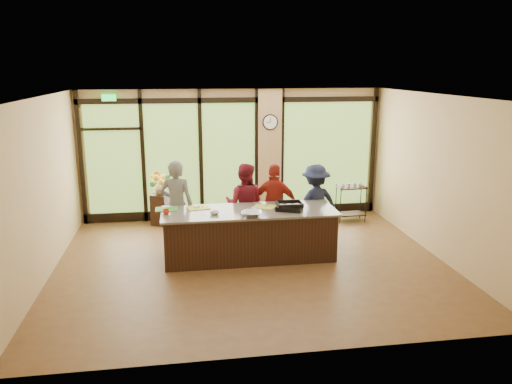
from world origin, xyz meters
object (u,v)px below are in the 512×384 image
object	(u,v)px
roasting_pan	(290,208)
flower_stand	(161,209)
cook_right	(315,203)
island_base	(249,235)
cook_left	(177,205)
bar_cart	(351,198)

from	to	relation	value
roasting_pan	flower_stand	bearing A→B (deg)	159.26
roasting_pan	cook_right	bearing A→B (deg)	73.10
island_base	cook_left	distance (m)	1.56
roasting_pan	bar_cart	xyz separation A→B (m)	(1.90, 2.02, -0.42)
flower_stand	cook_left	bearing A→B (deg)	-54.41
cook_right	flower_stand	world-z (taller)	cook_right
cook_left	island_base	bearing A→B (deg)	166.01
roasting_pan	flower_stand	world-z (taller)	roasting_pan
island_base	cook_right	world-z (taller)	cook_right
cook_right	bar_cart	world-z (taller)	cook_right
cook_right	bar_cart	size ratio (longest dim) A/B	1.77
bar_cart	island_base	bearing A→B (deg)	-146.33
flower_stand	roasting_pan	bearing A→B (deg)	-22.44
cook_left	flower_stand	distance (m)	1.74
island_base	flower_stand	xyz separation A→B (m)	(-1.70, 2.31, -0.09)
cook_left	cook_right	distance (m)	2.77
cook_right	bar_cart	bearing A→B (deg)	-149.78
roasting_pan	cook_left	bearing A→B (deg)	-177.33
island_base	roasting_pan	world-z (taller)	roasting_pan
cook_left	bar_cart	size ratio (longest dim) A/B	1.96
island_base	cook_left	bearing A→B (deg)	152.00
flower_stand	bar_cart	xyz separation A→B (m)	(4.34, -0.38, 0.19)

